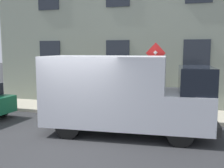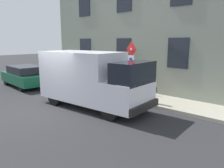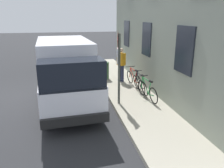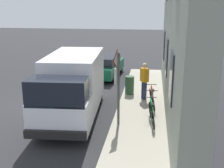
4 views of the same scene
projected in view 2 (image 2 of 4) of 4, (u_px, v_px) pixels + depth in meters
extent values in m
plane|color=#2A2B2D|center=(51.00, 108.00, 9.92)|extent=(80.00, 80.00, 0.00)
cube|color=#ADA692|center=(113.00, 91.00, 12.92)|extent=(2.03, 14.60, 0.14)
cube|color=gray|center=(128.00, 28.00, 13.21)|extent=(0.70, 12.60, 7.45)
cube|color=#232833|center=(178.00, 53.00, 10.91)|extent=(0.06, 1.10, 1.50)
cube|color=#232833|center=(124.00, 51.00, 13.20)|extent=(0.06, 1.10, 1.50)
cube|color=#232833|center=(85.00, 49.00, 15.49)|extent=(0.06, 1.10, 1.50)
cube|color=#232833|center=(84.00, 5.00, 14.92)|extent=(0.06, 1.10, 1.50)
cylinder|color=#474C47|center=(132.00, 72.00, 10.80)|extent=(0.09, 0.09, 2.68)
pyramid|color=silver|center=(131.00, 50.00, 10.55)|extent=(0.16, 0.49, 0.50)
pyramid|color=red|center=(131.00, 50.00, 10.55)|extent=(0.16, 0.55, 0.56)
cube|color=white|center=(131.00, 61.00, 10.66)|extent=(0.15, 0.44, 0.56)
cylinder|color=#1933B2|center=(131.00, 60.00, 10.63)|extent=(0.07, 0.24, 0.24)
cube|color=white|center=(82.00, 75.00, 10.27)|extent=(2.26, 3.93, 2.18)
cube|color=white|center=(128.00, 95.00, 8.79)|extent=(2.09, 1.54, 1.10)
cube|color=black|center=(133.00, 73.00, 8.49)|extent=(1.98, 1.11, 0.84)
cube|color=black|center=(144.00, 107.00, 8.41)|extent=(2.01, 0.30, 0.28)
cylinder|color=black|center=(135.00, 101.00, 9.71)|extent=(0.27, 0.77, 0.76)
cylinder|color=black|center=(110.00, 111.00, 8.35)|extent=(0.27, 0.77, 0.76)
cylinder|color=black|center=(82.00, 91.00, 11.73)|extent=(0.27, 0.77, 0.76)
cylinder|color=black|center=(55.00, 97.00, 10.37)|extent=(0.27, 0.77, 0.76)
cube|color=#115234|center=(25.00, 78.00, 14.59)|extent=(2.06, 4.13, 0.64)
cube|color=black|center=(26.00, 71.00, 14.35)|extent=(1.80, 2.52, 0.60)
cylinder|color=black|center=(6.00, 81.00, 15.06)|extent=(0.23, 0.61, 0.60)
cylinder|color=black|center=(28.00, 78.00, 16.10)|extent=(0.23, 0.61, 0.60)
cylinder|color=black|center=(21.00, 87.00, 13.17)|extent=(0.23, 0.61, 0.60)
cylinder|color=black|center=(45.00, 83.00, 14.21)|extent=(0.23, 0.61, 0.60)
torus|color=black|center=(134.00, 87.00, 12.31)|extent=(0.19, 0.67, 0.66)
torus|color=black|center=(151.00, 89.00, 11.71)|extent=(0.19, 0.67, 0.66)
cylinder|color=#1E8F3E|center=(140.00, 84.00, 12.07)|extent=(0.11, 0.60, 0.60)
cylinder|color=#1E8F3E|center=(141.00, 79.00, 11.98)|extent=(0.12, 0.73, 0.07)
cylinder|color=#1E8F3E|center=(145.00, 85.00, 11.87)|extent=(0.06, 0.19, 0.55)
cylinder|color=#1E8F3E|center=(148.00, 89.00, 11.84)|extent=(0.09, 0.43, 0.12)
cylinder|color=#1E8F3E|center=(135.00, 82.00, 12.24)|extent=(0.05, 0.09, 0.50)
cube|color=black|center=(147.00, 79.00, 11.77)|extent=(0.10, 0.21, 0.06)
cylinder|color=#262626|center=(135.00, 77.00, 12.17)|extent=(0.46, 0.08, 0.03)
torus|color=black|center=(122.00, 84.00, 12.94)|extent=(0.20, 0.66, 0.65)
torus|color=black|center=(137.00, 87.00, 12.27)|extent=(0.20, 0.66, 0.65)
cylinder|color=black|center=(127.00, 82.00, 12.69)|extent=(0.05, 0.60, 0.60)
cylinder|color=black|center=(128.00, 77.00, 12.59)|extent=(0.06, 0.73, 0.07)
cylinder|color=black|center=(132.00, 83.00, 12.46)|extent=(0.04, 0.19, 0.55)
cylinder|color=black|center=(134.00, 87.00, 12.41)|extent=(0.05, 0.43, 0.12)
cylinder|color=black|center=(122.00, 80.00, 12.88)|extent=(0.04, 0.09, 0.50)
cube|color=black|center=(133.00, 77.00, 12.35)|extent=(0.09, 0.20, 0.06)
cylinder|color=#262626|center=(123.00, 75.00, 12.81)|extent=(0.46, 0.04, 0.03)
torus|color=black|center=(110.00, 83.00, 13.50)|extent=(0.22, 0.67, 0.66)
torus|color=black|center=(125.00, 85.00, 12.91)|extent=(0.22, 0.67, 0.66)
cylinder|color=red|center=(115.00, 80.00, 13.27)|extent=(0.11, 0.60, 0.60)
cylinder|color=red|center=(116.00, 76.00, 13.18)|extent=(0.12, 0.73, 0.07)
cylinder|color=red|center=(120.00, 81.00, 13.07)|extent=(0.06, 0.19, 0.55)
cylinder|color=red|center=(122.00, 85.00, 13.04)|extent=(0.09, 0.43, 0.12)
cylinder|color=red|center=(110.00, 79.00, 13.44)|extent=(0.05, 0.09, 0.50)
cube|color=black|center=(121.00, 76.00, 12.97)|extent=(0.10, 0.21, 0.06)
cylinder|color=#262626|center=(111.00, 74.00, 13.37)|extent=(0.46, 0.09, 0.03)
cylinder|color=#262B47|center=(99.00, 81.00, 13.60)|extent=(0.16, 0.16, 0.85)
cylinder|color=#262B47|center=(102.00, 81.00, 13.57)|extent=(0.16, 0.16, 0.85)
cube|color=orange|center=(100.00, 69.00, 13.44)|extent=(0.43, 0.48, 0.62)
sphere|color=beige|center=(100.00, 62.00, 13.36)|extent=(0.22, 0.22, 0.22)
cylinder|color=#2D5133|center=(84.00, 81.00, 13.48)|extent=(0.44, 0.44, 0.90)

